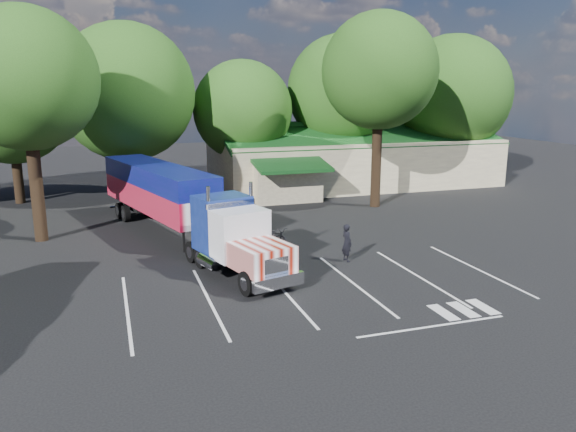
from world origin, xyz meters
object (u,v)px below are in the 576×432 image
object	(u,v)px
woman	(347,243)
silver_sedan	(267,188)
bicycle	(277,236)
semi_truck	(175,199)

from	to	relation	value
woman	silver_sedan	bearing A→B (deg)	-9.39
woman	bicycle	bearing A→B (deg)	25.31
semi_truck	silver_sedan	distance (m)	13.20
semi_truck	silver_sedan	bearing A→B (deg)	35.31
bicycle	silver_sedan	xyz separation A→B (m)	(3.20, 13.00, 0.24)
woman	silver_sedan	distance (m)	16.89
woman	bicycle	size ratio (longest dim) A/B	0.97
semi_truck	bicycle	world-z (taller)	semi_truck
silver_sedan	woman	bearing A→B (deg)	178.25
semi_truck	silver_sedan	size ratio (longest dim) A/B	4.29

